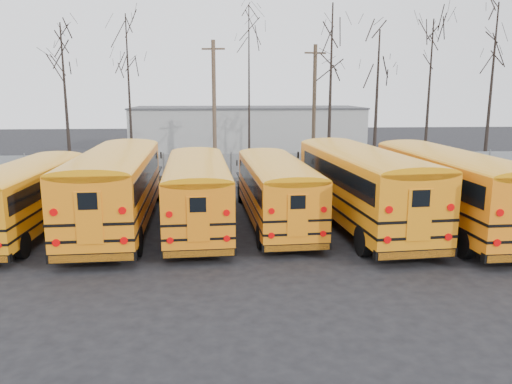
{
  "coord_description": "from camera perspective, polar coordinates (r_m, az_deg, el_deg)",
  "views": [
    {
      "loc": [
        -0.58,
        -17.59,
        5.69
      ],
      "look_at": [
        0.82,
        2.41,
        1.6
      ],
      "focal_mm": 35.0,
      "sensor_mm": 36.0,
      "label": 1
    }
  ],
  "objects": [
    {
      "name": "ground",
      "position": [
        18.5,
        -2.02,
        -6.39
      ],
      "size": [
        120.0,
        120.0,
        0.0
      ],
      "primitive_type": "plane",
      "color": "black",
      "rests_on": "ground"
    },
    {
      "name": "fence",
      "position": [
        29.97,
        -2.83,
        2.51
      ],
      "size": [
        40.0,
        0.04,
        2.0
      ],
      "primitive_type": "cube",
      "color": "gray",
      "rests_on": "ground"
    },
    {
      "name": "distant_building",
      "position": [
        49.79,
        -1.01,
        7.27
      ],
      "size": [
        22.0,
        8.0,
        4.0
      ],
      "primitive_type": "cube",
      "color": "#9E9E99",
      "rests_on": "ground"
    },
    {
      "name": "bus_a",
      "position": [
        22.09,
        -24.79,
        0.05
      ],
      "size": [
        2.6,
        10.43,
        2.9
      ],
      "rotation": [
        0.0,
        0.0,
        -0.02
      ],
      "color": "black",
      "rests_on": "ground"
    },
    {
      "name": "bus_b",
      "position": [
        21.47,
        -15.68,
        1.14
      ],
      "size": [
        3.27,
        12.16,
        3.37
      ],
      "rotation": [
        0.0,
        0.0,
        0.04
      ],
      "color": "black",
      "rests_on": "ground"
    },
    {
      "name": "bus_c",
      "position": [
        20.88,
        -6.76,
        0.59
      ],
      "size": [
        3.04,
        10.85,
        3.0
      ],
      "rotation": [
        0.0,
        0.0,
        0.05
      ],
      "color": "black",
      "rests_on": "ground"
    },
    {
      "name": "bus_d",
      "position": [
        21.27,
        2.25,
        0.73
      ],
      "size": [
        2.96,
        10.54,
        2.92
      ],
      "rotation": [
        0.0,
        0.0,
        0.05
      ],
      "color": "black",
      "rests_on": "ground"
    },
    {
      "name": "bus_e",
      "position": [
        21.45,
        11.78,
        1.35
      ],
      "size": [
        3.79,
        12.31,
        3.4
      ],
      "rotation": [
        0.0,
        0.0,
        0.08
      ],
      "color": "black",
      "rests_on": "ground"
    },
    {
      "name": "bus_f",
      "position": [
        22.14,
        21.12,
        1.03
      ],
      "size": [
        3.21,
        12.02,
        3.33
      ],
      "rotation": [
        0.0,
        0.0,
        0.04
      ],
      "color": "black",
      "rests_on": "ground"
    },
    {
      "name": "utility_pole_left",
      "position": [
        36.04,
        -4.8,
        9.9
      ],
      "size": [
        1.63,
        0.35,
        9.14
      ],
      "rotation": [
        0.0,
        0.0,
        -0.14
      ],
      "color": "brown",
      "rests_on": "ground"
    },
    {
      "name": "utility_pole_right",
      "position": [
        36.82,
        6.66,
        9.7
      ],
      "size": [
        1.58,
        0.37,
        8.89
      ],
      "rotation": [
        0.0,
        0.0,
        0.16
      ],
      "color": "#473828",
      "rests_on": "ground"
    },
    {
      "name": "tree_1",
      "position": [
        35.41,
        -20.92,
        9.61
      ],
      "size": [
        0.26,
        0.26,
        9.94
      ],
      "primitive_type": "cone",
      "color": "black",
      "rests_on": "ground"
    },
    {
      "name": "tree_2",
      "position": [
        35.52,
        -14.28,
        10.6
      ],
      "size": [
        0.26,
        0.26,
        10.67
      ],
      "primitive_type": "cone",
      "color": "black",
      "rests_on": "ground"
    },
    {
      "name": "tree_3",
      "position": [
        35.06,
        -0.8,
        11.45
      ],
      "size": [
        0.26,
        0.26,
        11.29
      ],
      "primitive_type": "cone",
      "color": "black",
      "rests_on": "ground"
    },
    {
      "name": "tree_4",
      "position": [
        33.52,
        8.49,
        11.19
      ],
      "size": [
        0.26,
        0.26,
        11.14
      ],
      "primitive_type": "cone",
      "color": "black",
      "rests_on": "ground"
    },
    {
      "name": "tree_5",
      "position": [
        34.53,
        13.6,
        9.7
      ],
      "size": [
        0.26,
        0.26,
        9.56
      ],
      "primitive_type": "cone",
      "color": "black",
      "rests_on": "ground"
    },
    {
      "name": "tree_6",
      "position": [
        36.83,
        19.12,
        10.14
      ],
      "size": [
        0.26,
        0.26,
        10.4
      ],
      "primitive_type": "cone",
      "color": "black",
      "rests_on": "ground"
    },
    {
      "name": "tree_7",
      "position": [
        36.81,
        25.24,
        10.32
      ],
      "size": [
        0.26,
        0.26,
        11.22
      ],
      "primitive_type": "cone",
      "color": "black",
      "rests_on": "ground"
    }
  ]
}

